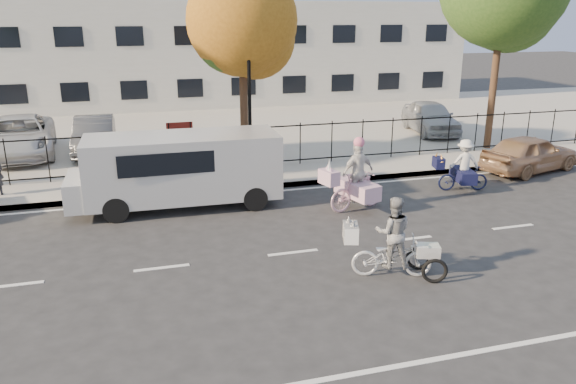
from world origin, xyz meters
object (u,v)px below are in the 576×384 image
object	(u,v)px
white_van	(179,168)
lot_car_b	(19,136)
lot_car_d	(430,117)
bull_bike	(463,170)
lot_car_c	(95,135)
unicorn_bike	(356,183)
gold_sedan	(530,153)
lamppost	(249,84)
zebra_trike	(393,246)

from	to	relation	value
white_van	lot_car_b	distance (m)	9.01
lot_car_b	lot_car_d	distance (m)	17.17
bull_bike	lot_car_c	world-z (taller)	bull_bike
unicorn_bike	gold_sedan	xyz separation A→B (m)	(7.41, 2.08, -0.12)
lot_car_c	lot_car_d	world-z (taller)	lot_car_d
lamppost	lot_car_d	size ratio (longest dim) A/B	1.03
unicorn_bike	gold_sedan	distance (m)	7.70
white_van	gold_sedan	distance (m)	12.16
lamppost	unicorn_bike	bearing A→B (deg)	-64.62
lamppost	lot_car_c	size ratio (longest dim) A/B	1.04
unicorn_bike	lot_car_c	bearing A→B (deg)	25.19
zebra_trike	lot_car_b	world-z (taller)	zebra_trike
lot_car_b	lot_car_c	bearing A→B (deg)	-10.73
lot_car_d	zebra_trike	bearing A→B (deg)	-112.53
lamppost	white_van	xyz separation A→B (m)	(-2.65, -2.72, -1.96)
white_van	lot_car_c	world-z (taller)	white_van
bull_bike	lot_car_b	distance (m)	16.16
zebra_trike	unicorn_bike	distance (m)	4.25
lamppost	lot_car_b	world-z (taller)	lamppost
lot_car_d	lamppost	bearing A→B (deg)	-146.03
lot_car_b	gold_sedan	bearing A→B (deg)	-26.26
lot_car_c	gold_sedan	bearing A→B (deg)	-23.34
lot_car_b	lot_car_c	xyz separation A→B (m)	(2.72, -0.28, -0.05)
bull_bike	gold_sedan	size ratio (longest dim) A/B	0.47
zebra_trike	lot_car_b	xyz separation A→B (m)	(-9.12, 13.08, 0.21)
lot_car_b	white_van	bearing A→B (deg)	-58.71
gold_sedan	lot_car_d	size ratio (longest dim) A/B	0.92
lamppost	zebra_trike	world-z (taller)	lamppost
unicorn_bike	lot_car_b	xyz separation A→B (m)	(-10.04, 8.93, 0.11)
bull_bike	lot_car_c	distance (m)	13.71
lot_car_b	lot_car_d	bearing A→B (deg)	-6.36
white_van	gold_sedan	xyz separation A→B (m)	(12.14, 0.42, -0.49)
unicorn_bike	bull_bike	size ratio (longest dim) A/B	1.18
zebra_trike	lot_car_c	size ratio (longest dim) A/B	0.49
unicorn_bike	gold_sedan	bearing A→B (deg)	-89.41
unicorn_bike	bull_bike	world-z (taller)	unicorn_bike
zebra_trike	lot_car_c	distance (m)	14.31
lamppost	unicorn_bike	distance (m)	5.38
unicorn_bike	white_van	xyz separation A→B (m)	(-4.73, 1.65, 0.37)
zebra_trike	lot_car_b	size ratio (longest dim) A/B	0.39
lamppost	bull_bike	bearing A→B (deg)	-30.98
lamppost	unicorn_bike	world-z (taller)	lamppost
gold_sedan	lot_car_d	world-z (taller)	lot_car_d
unicorn_bike	zebra_trike	bearing A→B (deg)	152.52
zebra_trike	lot_car_b	distance (m)	15.95
lamppost	lot_car_c	world-z (taller)	lamppost
lot_car_c	lot_car_d	bearing A→B (deg)	-0.01
bull_bike	lot_car_c	xyz separation A→B (m)	(-11.23, 7.87, 0.19)
zebra_trike	gold_sedan	bearing A→B (deg)	-35.74
white_van	lot_car_c	xyz separation A→B (m)	(-2.59, 7.00, -0.31)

